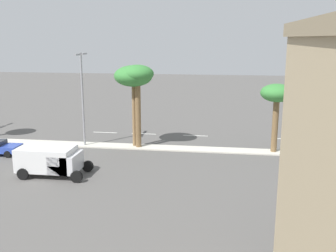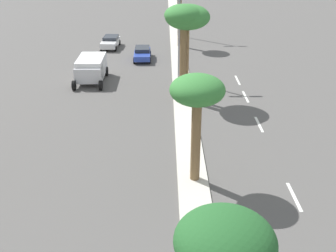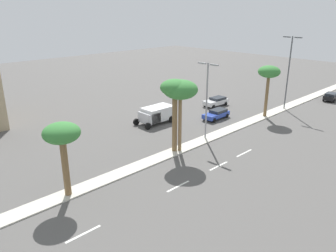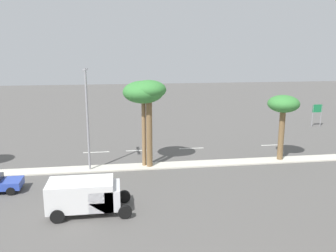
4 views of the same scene
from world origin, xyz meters
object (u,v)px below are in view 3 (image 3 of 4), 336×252
object	(u,v)px
box_truck	(156,114)
sedan_white_leading	(216,101)
palm_tree_right	(175,91)
palm_tree_near	(269,73)
street_lamp_mid	(207,95)
sedan_blue_near	(217,114)
palm_tree_mid	(62,136)
palm_tree_trailing	(180,91)
street_lamp_outboard	(289,68)
sedan_black_center	(331,96)

from	to	relation	value
box_truck	sedan_white_leading	bearing A→B (deg)	88.41
palm_tree_right	palm_tree_near	bearing A→B (deg)	88.95
palm_tree_near	street_lamp_mid	bearing A→B (deg)	-92.16
sedan_blue_near	street_lamp_mid	bearing A→B (deg)	-61.37
palm_tree_right	palm_tree_mid	bearing A→B (deg)	-89.00
box_truck	palm_tree_right	bearing A→B (deg)	-29.87
palm_tree_mid	palm_tree_trailing	size ratio (longest dim) A/B	0.81
palm_tree_right	street_lamp_outboard	distance (m)	24.37
palm_tree_near	palm_tree_trailing	bearing A→B (deg)	-89.99
palm_tree_right	box_truck	distance (m)	11.53
street_lamp_outboard	sedan_white_leading	xyz separation A→B (m)	(-8.73, -6.33, -5.79)
palm_tree_trailing	street_lamp_mid	world-z (taller)	street_lamp_mid
sedan_white_leading	box_truck	size ratio (longest dim) A/B	0.80
street_lamp_mid	street_lamp_outboard	size ratio (longest dim) A/B	0.82
street_lamp_mid	street_lamp_outboard	xyz separation A→B (m)	(0.51, 18.87, 1.02)
sedan_black_center	sedan_white_leading	bearing A→B (deg)	-124.89
palm_tree_mid	street_lamp_outboard	size ratio (longest dim) A/B	0.58
palm_tree_trailing	palm_tree_right	bearing A→B (deg)	-125.74
palm_tree_near	street_lamp_outboard	world-z (taller)	street_lamp_outboard
palm_tree_right	street_lamp_mid	distance (m)	5.67
palm_tree_mid	box_truck	size ratio (longest dim) A/B	1.17
palm_tree_mid	street_lamp_mid	world-z (taller)	street_lamp_mid
box_truck	palm_tree_near	bearing A→B (deg)	56.18
street_lamp_mid	palm_tree_trailing	bearing A→B (deg)	-84.39
palm_tree_mid	sedan_white_leading	bearing A→B (deg)	105.45
palm_tree_near	sedan_blue_near	xyz separation A→B (m)	(-4.44, -5.82, -5.74)
sedan_white_leading	sedan_blue_near	size ratio (longest dim) A/B	1.02
palm_tree_near	box_truck	bearing A→B (deg)	-123.82
street_lamp_outboard	box_truck	bearing A→B (deg)	-115.15
sedan_black_center	palm_tree_mid	bearing A→B (deg)	-93.89
box_truck	palm_tree_mid	bearing A→B (deg)	-63.64
street_lamp_mid	sedan_white_leading	xyz separation A→B (m)	(-8.22, 12.54, -4.78)
palm_tree_right	sedan_white_leading	world-z (taller)	palm_tree_right
palm_tree_trailing	box_truck	xyz separation A→B (m)	(-9.07, 4.54, -5.67)
sedan_white_leading	sedan_black_center	bearing A→B (deg)	55.11
street_lamp_outboard	sedan_white_leading	size ratio (longest dim) A/B	2.51
street_lamp_outboard	box_truck	world-z (taller)	street_lamp_outboard
palm_tree_near	sedan_black_center	bearing A→B (deg)	79.16
palm_tree_right	palm_tree_trailing	xyz separation A→B (m)	(0.34, 0.47, 0.06)
street_lamp_mid	sedan_white_leading	world-z (taller)	street_lamp_mid
palm_tree_trailing	sedan_black_center	world-z (taller)	palm_tree_trailing
palm_tree_mid	street_lamp_mid	distance (m)	18.57
palm_tree_trailing	sedan_black_center	size ratio (longest dim) A/B	2.02
palm_tree_mid	sedan_blue_near	bearing A→B (deg)	99.53
palm_tree_mid	palm_tree_right	xyz separation A→B (m)	(-0.23, 13.06, 1.47)
box_truck	sedan_black_center	bearing A→B (deg)	67.86
palm_tree_right	street_lamp_outboard	world-z (taller)	street_lamp_outboard
street_lamp_outboard	sedan_blue_near	xyz separation A→B (m)	(-4.46, -11.63, -5.83)
palm_tree_right	street_lamp_outboard	bearing A→B (deg)	89.16
street_lamp_mid	sedan_blue_near	bearing A→B (deg)	118.63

